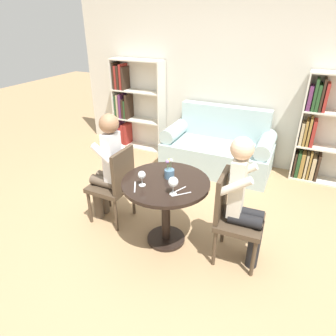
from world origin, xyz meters
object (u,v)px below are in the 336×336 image
object	(u,v)px
person_right	(244,201)
bookshelf_right	(324,133)
bookshelf_left	(133,105)
person_left	(107,166)
wine_glass_left	(142,175)
wine_glass_right	(173,182)
flower_vase	(169,172)
chair_left	(115,182)
chair_right	(233,214)
couch	(218,149)

from	to	relation	value
person_right	bookshelf_right	bearing A→B (deg)	-19.65
bookshelf_left	person_left	distance (m)	2.22
wine_glass_left	wine_glass_right	bearing A→B (deg)	-3.33
person_right	flower_vase	size ratio (longest dim) A/B	6.24
bookshelf_left	chair_left	distance (m)	2.27
chair_left	wine_glass_left	xyz separation A→B (m)	(0.49, -0.25, 0.33)
person_left	flower_vase	world-z (taller)	person_left
person_right	person_left	bearing A→B (deg)	86.25
bookshelf_left	flower_vase	world-z (taller)	bookshelf_left
bookshelf_right	flower_vase	size ratio (longest dim) A/B	7.48
chair_right	flower_vase	bearing A→B (deg)	85.15
bookshelf_left	flower_vase	size ratio (longest dim) A/B	7.48
flower_vase	couch	bearing A→B (deg)	89.99
wine_glass_right	person_right	bearing A→B (deg)	21.95
chair_right	wine_glass_right	size ratio (longest dim) A/B	5.30
chair_left	person_left	distance (m)	0.20
couch	chair_right	world-z (taller)	couch
couch	chair_left	world-z (taller)	couch
chair_right	person_right	xyz separation A→B (m)	(0.09, 0.01, 0.17)
bookshelf_left	chair_right	bearing A→B (deg)	-42.14
bookshelf_right	chair_right	distance (m)	2.20
couch	person_right	xyz separation A→B (m)	(0.75, -1.79, 0.35)
bookshelf_left	bookshelf_right	distance (m)	3.02
couch	person_right	bearing A→B (deg)	-67.41
bookshelf_right	wine_glass_right	bearing A→B (deg)	-118.09
couch	wine_glass_left	distance (m)	2.08
flower_vase	person_left	bearing A→B (deg)	179.04
chair_left	bookshelf_left	bearing A→B (deg)	-153.20
person_left	bookshelf_right	bearing A→B (deg)	134.85
chair_left	wine_glass_right	size ratio (longest dim) A/B	5.30
wine_glass_left	flower_vase	distance (m)	0.30
couch	bookshelf_left	distance (m)	1.71
couch	person_left	bearing A→B (deg)	-112.95
wine_glass_right	wine_glass_left	bearing A→B (deg)	176.67
chair_left	person_right	distance (m)	1.42
bookshelf_left	person_right	world-z (taller)	bookshelf_left
chair_right	flower_vase	world-z (taller)	flower_vase
bookshelf_left	person_left	world-z (taller)	bookshelf_left
couch	flower_vase	size ratio (longest dim) A/B	7.89
wine_glass_left	flower_vase	xyz separation A→B (m)	(0.17, 0.24, -0.04)
flower_vase	bookshelf_right	bearing A→B (deg)	55.86
person_left	couch	bearing A→B (deg)	158.28
chair_left	wine_glass_left	size ratio (longest dim) A/B	6.11
chair_left	person_left	bearing A→B (deg)	-90.84
chair_right	person_left	distance (m)	1.42
chair_left	person_left	world-z (taller)	person_left
wine_glass_right	chair_right	bearing A→B (deg)	24.77
bookshelf_right	person_left	distance (m)	2.94
couch	person_left	world-z (taller)	person_left
wine_glass_left	couch	bearing A→B (deg)	85.19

